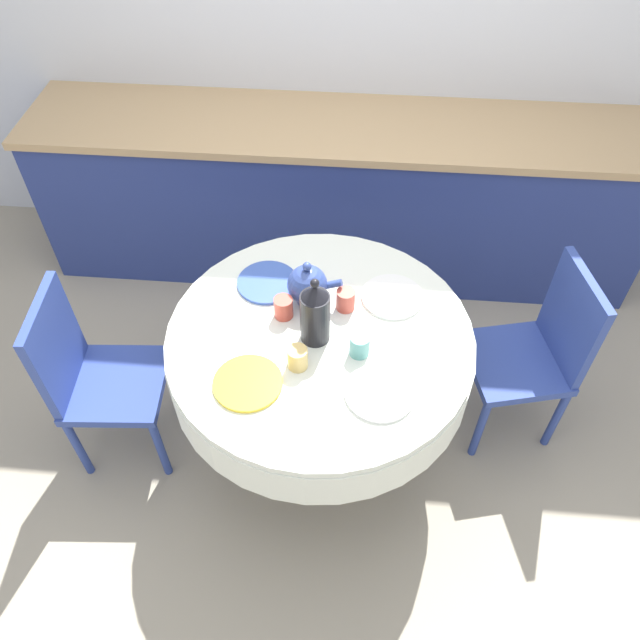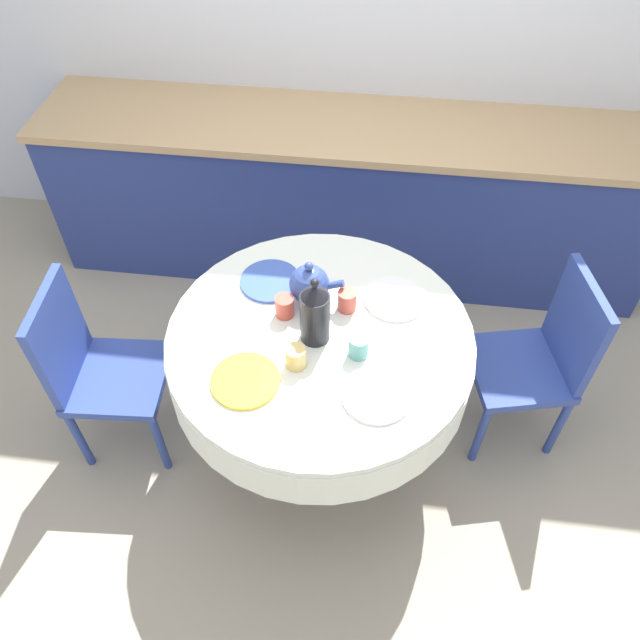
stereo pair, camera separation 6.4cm
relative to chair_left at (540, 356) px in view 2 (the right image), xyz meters
name	(u,v)px [view 2 (the right image)]	position (x,y,z in m)	size (l,w,h in m)	color
ground_plane	(320,439)	(-0.91, -0.22, -0.49)	(12.00, 12.00, 0.00)	#9E937F
wall_back	(362,13)	(-0.91, 1.39, 0.81)	(7.00, 0.05, 2.60)	silver
kitchen_counter	(349,197)	(-0.91, 1.06, -0.04)	(3.24, 0.64, 0.90)	navy
dining_table	(320,355)	(-0.91, -0.22, 0.14)	(1.19, 1.19, 0.76)	olive
chair_left	(540,356)	(0.00, 0.00, 0.00)	(0.48, 0.48, 0.89)	#2D428E
chair_right	(96,366)	(-1.84, -0.29, 0.00)	(0.43, 0.43, 0.89)	#2D428E
plate_near_left	(245,381)	(-1.14, -0.48, 0.27)	(0.25, 0.25, 0.01)	yellow
cup_near_left	(296,357)	(-0.98, -0.38, 0.31)	(0.07, 0.07, 0.09)	#DBB766
plate_near_right	(376,395)	(-0.68, -0.48, 0.27)	(0.25, 0.25, 0.01)	white
cup_near_right	(359,346)	(-0.76, -0.30, 0.31)	(0.07, 0.07, 0.09)	#5BA39E
plate_far_left	(270,281)	(-1.15, 0.03, 0.27)	(0.25, 0.25, 0.01)	#3856AD
cup_far_left	(285,306)	(-1.06, -0.14, 0.31)	(0.07, 0.07, 0.09)	#CC4C3D
plate_far_right	(395,299)	(-0.64, 0.00, 0.27)	(0.25, 0.25, 0.01)	white
cup_far_right	(347,300)	(-0.82, -0.07, 0.31)	(0.07, 0.07, 0.09)	#CC4C3D
coffee_carafe	(315,313)	(-0.93, -0.24, 0.40)	(0.11, 0.11, 0.30)	black
teapot	(310,285)	(-0.97, -0.05, 0.35)	(0.22, 0.16, 0.20)	#33478E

